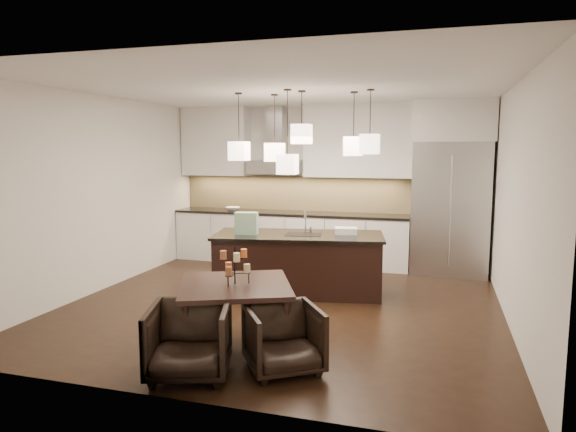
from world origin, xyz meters
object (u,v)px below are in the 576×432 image
(dining_table, at_px, (235,315))
(armchair_left, at_px, (189,340))
(refrigerator, at_px, (450,209))
(island_body, at_px, (299,265))
(armchair_right, at_px, (284,339))

(dining_table, xyz_separation_m, armchair_left, (-0.13, -0.78, -0.00))
(refrigerator, xyz_separation_m, armchair_left, (-2.28, -4.69, -0.74))
(island_body, bearing_deg, armchair_left, -104.40)
(refrigerator, height_order, island_body, refrigerator)
(refrigerator, xyz_separation_m, dining_table, (-2.16, -3.91, -0.74))
(armchair_right, bearing_deg, refrigerator, 37.49)
(island_body, height_order, armchair_left, island_body)
(dining_table, distance_m, armchair_right, 0.79)
(refrigerator, bearing_deg, dining_table, -118.86)
(island_body, relative_size, dining_table, 2.07)
(dining_table, height_order, armchair_left, same)
(island_body, bearing_deg, dining_table, -102.60)
(dining_table, bearing_deg, island_body, 63.61)
(island_body, bearing_deg, armchair_right, -87.78)
(dining_table, relative_size, armchair_right, 1.65)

